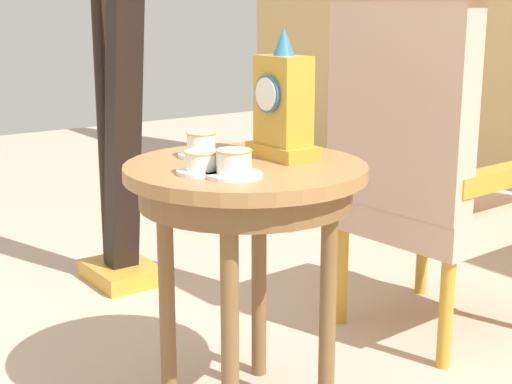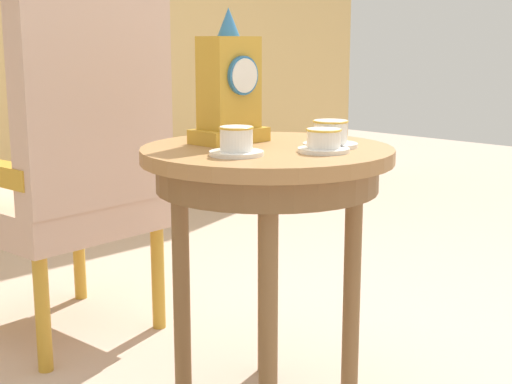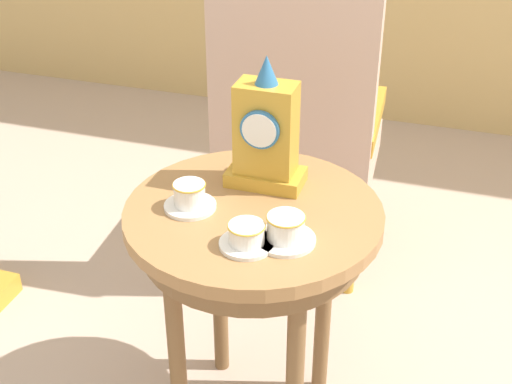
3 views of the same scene
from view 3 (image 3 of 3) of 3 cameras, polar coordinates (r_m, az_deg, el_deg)
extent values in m
cylinder|color=#9E7042|center=(1.68, -0.21, -1.86)|extent=(0.62, 0.62, 0.03)
cylinder|color=brown|center=(1.71, -0.21, -3.34)|extent=(0.55, 0.55, 0.07)
cylinder|color=brown|center=(1.97, 5.50, -8.81)|extent=(0.04, 0.04, 0.66)
cylinder|color=brown|center=(2.04, -2.98, -7.17)|extent=(0.04, 0.04, 0.66)
cylinder|color=brown|center=(1.83, -6.43, -12.74)|extent=(0.04, 0.04, 0.66)
cylinder|color=brown|center=(1.75, 3.15, -14.91)|extent=(0.04, 0.04, 0.66)
cylinder|color=white|center=(1.68, -5.34, -1.13)|extent=(0.12, 0.12, 0.01)
cylinder|color=white|center=(1.66, -5.39, -0.16)|extent=(0.07, 0.07, 0.06)
torus|color=gold|center=(1.65, -5.44, 0.58)|extent=(0.08, 0.08, 0.00)
cylinder|color=white|center=(1.54, -0.76, -4.21)|extent=(0.12, 0.12, 0.01)
cylinder|color=white|center=(1.53, -0.77, -3.36)|extent=(0.08, 0.08, 0.05)
torus|color=gold|center=(1.52, -0.77, -2.74)|extent=(0.08, 0.08, 0.00)
cylinder|color=white|center=(1.56, 2.39, -3.85)|extent=(0.13, 0.13, 0.01)
cylinder|color=white|center=(1.54, 2.41, -2.84)|extent=(0.08, 0.08, 0.06)
torus|color=gold|center=(1.52, 2.43, -2.06)|extent=(0.09, 0.09, 0.00)
cube|color=gold|center=(1.77, 0.79, 1.24)|extent=(0.19, 0.11, 0.04)
cube|color=gold|center=(1.71, 0.83, 5.13)|extent=(0.14, 0.09, 0.23)
cylinder|color=teal|center=(1.66, 0.31, 5.04)|extent=(0.10, 0.01, 0.10)
cylinder|color=white|center=(1.65, 0.25, 4.96)|extent=(0.08, 0.00, 0.08)
cone|color=teal|center=(1.65, 0.86, 9.85)|extent=(0.06, 0.06, 0.07)
cube|color=#CCA893|center=(2.54, 3.71, 3.04)|extent=(0.55, 0.55, 0.11)
cube|color=#CCA893|center=(2.19, 2.94, 9.19)|extent=(0.52, 0.12, 0.64)
cube|color=gold|center=(2.45, 9.16, 5.83)|extent=(0.10, 0.47, 0.06)
cube|color=gold|center=(2.52, -1.34, 6.96)|extent=(0.10, 0.47, 0.06)
cylinder|color=gold|center=(2.82, 8.79, 0.35)|extent=(0.04, 0.04, 0.35)
cylinder|color=gold|center=(2.88, 0.09, 1.42)|extent=(0.04, 0.04, 0.35)
cylinder|color=gold|center=(2.45, 7.63, -4.65)|extent=(0.04, 0.04, 0.35)
cylinder|color=gold|center=(2.52, -2.33, -3.29)|extent=(0.04, 0.04, 0.35)
camera|label=1|loc=(1.25, 81.30, -21.85)|focal=53.52mm
camera|label=2|loc=(1.84, -61.73, -6.81)|focal=51.64mm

